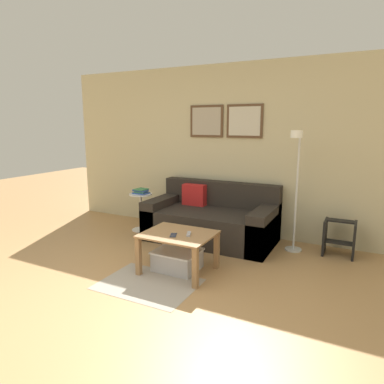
{
  "coord_description": "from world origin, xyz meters",
  "views": [
    {
      "loc": [
        1.97,
        -2.0,
        1.67
      ],
      "look_at": [
        0.1,
        1.68,
        0.85
      ],
      "focal_mm": 32.0,
      "sensor_mm": 36.0,
      "label": 1
    }
  ],
  "objects_px": {
    "floor_lamp": "(296,180)",
    "cell_phone": "(173,235)",
    "storage_bin": "(177,260)",
    "book_stack": "(141,191)",
    "step_stool": "(339,237)",
    "coffee_table": "(178,241)",
    "couch": "(211,220)",
    "side_table": "(141,208)",
    "remote_control": "(189,234)"
  },
  "relations": [
    {
      "from": "couch",
      "to": "book_stack",
      "type": "xyz_separation_m",
      "value": [
        -1.18,
        -0.09,
        0.34
      ]
    },
    {
      "from": "coffee_table",
      "to": "step_stool",
      "type": "height_order",
      "value": "coffee_table"
    },
    {
      "from": "coffee_table",
      "to": "cell_phone",
      "type": "bearing_deg",
      "value": -96.18
    },
    {
      "from": "book_stack",
      "to": "cell_phone",
      "type": "xyz_separation_m",
      "value": [
        1.29,
        -1.21,
        -0.17
      ]
    },
    {
      "from": "floor_lamp",
      "to": "side_table",
      "type": "relative_size",
      "value": 2.68
    },
    {
      "from": "couch",
      "to": "storage_bin",
      "type": "bearing_deg",
      "value": -86.04
    },
    {
      "from": "remote_control",
      "to": "floor_lamp",
      "type": "bearing_deg",
      "value": 29.67
    },
    {
      "from": "couch",
      "to": "cell_phone",
      "type": "distance_m",
      "value": 1.31
    },
    {
      "from": "side_table",
      "to": "remote_control",
      "type": "height_order",
      "value": "side_table"
    },
    {
      "from": "couch",
      "to": "remote_control",
      "type": "xyz_separation_m",
      "value": [
        0.25,
        -1.19,
        0.18
      ]
    },
    {
      "from": "storage_bin",
      "to": "step_stool",
      "type": "bearing_deg",
      "value": 39.14
    },
    {
      "from": "remote_control",
      "to": "side_table",
      "type": "bearing_deg",
      "value": 119.85
    },
    {
      "from": "book_stack",
      "to": "remote_control",
      "type": "bearing_deg",
      "value": -37.78
    },
    {
      "from": "book_stack",
      "to": "remote_control",
      "type": "distance_m",
      "value": 1.81
    },
    {
      "from": "book_stack",
      "to": "cell_phone",
      "type": "distance_m",
      "value": 1.77
    },
    {
      "from": "couch",
      "to": "floor_lamp",
      "type": "bearing_deg",
      "value": -0.42
    },
    {
      "from": "floor_lamp",
      "to": "cell_phone",
      "type": "xyz_separation_m",
      "value": [
        -1.06,
        -1.29,
        -0.51
      ]
    },
    {
      "from": "side_table",
      "to": "book_stack",
      "type": "distance_m",
      "value": 0.28
    },
    {
      "from": "storage_bin",
      "to": "cell_phone",
      "type": "relative_size",
      "value": 3.63
    },
    {
      "from": "coffee_table",
      "to": "side_table",
      "type": "distance_m",
      "value": 1.7
    },
    {
      "from": "coffee_table",
      "to": "side_table",
      "type": "xyz_separation_m",
      "value": [
        -1.3,
        1.1,
        -0.01
      ]
    },
    {
      "from": "cell_phone",
      "to": "step_stool",
      "type": "relative_size",
      "value": 0.31
    },
    {
      "from": "book_stack",
      "to": "remote_control",
      "type": "xyz_separation_m",
      "value": [
        1.43,
        -1.11,
        -0.16
      ]
    },
    {
      "from": "couch",
      "to": "step_stool",
      "type": "xyz_separation_m",
      "value": [
        1.72,
        0.18,
        -0.04
      ]
    },
    {
      "from": "side_table",
      "to": "step_stool",
      "type": "bearing_deg",
      "value": 5.46
    },
    {
      "from": "couch",
      "to": "storage_bin",
      "type": "relative_size",
      "value": 3.6
    },
    {
      "from": "step_stool",
      "to": "coffee_table",
      "type": "bearing_deg",
      "value": -139.2
    },
    {
      "from": "couch",
      "to": "side_table",
      "type": "distance_m",
      "value": 1.18
    },
    {
      "from": "step_stool",
      "to": "floor_lamp",
      "type": "bearing_deg",
      "value": -161.21
    },
    {
      "from": "coffee_table",
      "to": "book_stack",
      "type": "bearing_deg",
      "value": 139.36
    },
    {
      "from": "couch",
      "to": "book_stack",
      "type": "distance_m",
      "value": 1.23
    },
    {
      "from": "couch",
      "to": "side_table",
      "type": "xyz_separation_m",
      "value": [
        -1.18,
        -0.1,
        0.07
      ]
    },
    {
      "from": "storage_bin",
      "to": "book_stack",
      "type": "relative_size",
      "value": 2.01
    },
    {
      "from": "storage_bin",
      "to": "book_stack",
      "type": "bearing_deg",
      "value": 139.64
    },
    {
      "from": "side_table",
      "to": "step_stool",
      "type": "distance_m",
      "value": 2.91
    },
    {
      "from": "remote_control",
      "to": "coffee_table",
      "type": "bearing_deg",
      "value": 160.23
    },
    {
      "from": "floor_lamp",
      "to": "cell_phone",
      "type": "height_order",
      "value": "floor_lamp"
    },
    {
      "from": "storage_bin",
      "to": "step_stool",
      "type": "relative_size",
      "value": 1.12
    },
    {
      "from": "storage_bin",
      "to": "side_table",
      "type": "distance_m",
      "value": 1.66
    },
    {
      "from": "couch",
      "to": "storage_bin",
      "type": "distance_m",
      "value": 1.17
    },
    {
      "from": "side_table",
      "to": "book_stack",
      "type": "height_order",
      "value": "book_stack"
    },
    {
      "from": "couch",
      "to": "step_stool",
      "type": "height_order",
      "value": "couch"
    },
    {
      "from": "couch",
      "to": "floor_lamp",
      "type": "xyz_separation_m",
      "value": [
        1.17,
        -0.01,
        0.69
      ]
    },
    {
      "from": "storage_bin",
      "to": "floor_lamp",
      "type": "xyz_separation_m",
      "value": [
        1.09,
        1.15,
        0.86
      ]
    },
    {
      "from": "remote_control",
      "to": "couch",
      "type": "bearing_deg",
      "value": 79.23
    },
    {
      "from": "floor_lamp",
      "to": "cell_phone",
      "type": "relative_size",
      "value": 11.42
    },
    {
      "from": "couch",
      "to": "side_table",
      "type": "bearing_deg",
      "value": -175.26
    },
    {
      "from": "floor_lamp",
      "to": "cell_phone",
      "type": "bearing_deg",
      "value": -129.42
    },
    {
      "from": "side_table",
      "to": "book_stack",
      "type": "xyz_separation_m",
      "value": [
        0.0,
        0.01,
        0.28
      ]
    },
    {
      "from": "book_stack",
      "to": "cell_phone",
      "type": "bearing_deg",
      "value": -43.15
    }
  ]
}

